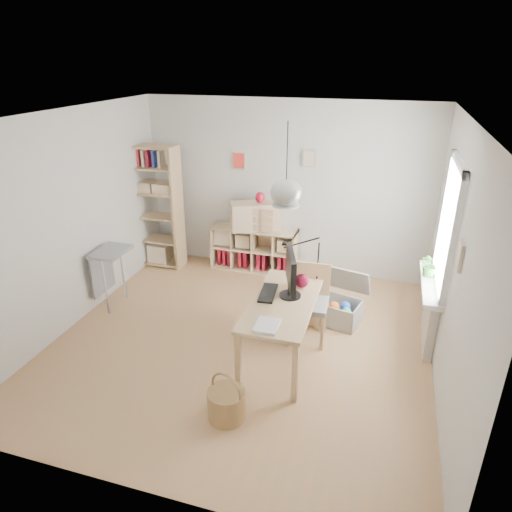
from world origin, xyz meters
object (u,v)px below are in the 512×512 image
(desk, at_px, (283,308))
(monitor, at_px, (291,272))
(cube_shelf, at_px, (254,251))
(chair, at_px, (309,298))
(storage_chest, at_px, (338,306))
(tall_bookshelf, at_px, (156,202))
(drawer_chest, at_px, (255,216))

(desk, xyz_separation_m, monitor, (0.05, 0.13, 0.40))
(cube_shelf, distance_m, chair, 2.13)
(desk, distance_m, chair, 0.56)
(chair, bearing_deg, monitor, -116.12)
(storage_chest, bearing_deg, desk, -103.68)
(tall_bookshelf, relative_size, drawer_chest, 2.64)
(desk, height_order, tall_bookshelf, tall_bookshelf)
(desk, bearing_deg, storage_chest, 62.34)
(desk, xyz_separation_m, storage_chest, (0.53, 1.01, -0.45))
(tall_bookshelf, xyz_separation_m, drawer_chest, (1.61, 0.24, -0.15))
(desk, distance_m, cube_shelf, 2.48)
(desk, relative_size, cube_shelf, 1.07)
(desk, height_order, monitor, monitor)
(storage_chest, relative_size, monitor, 1.34)
(tall_bookshelf, relative_size, chair, 2.09)
(chair, height_order, drawer_chest, drawer_chest)
(desk, distance_m, tall_bookshelf, 3.27)
(cube_shelf, bearing_deg, drawer_chest, -44.71)
(monitor, bearing_deg, chair, 49.38)
(tall_bookshelf, xyz_separation_m, chair, (2.80, -1.44, -0.54))
(cube_shelf, height_order, storage_chest, cube_shelf)
(desk, bearing_deg, monitor, 68.08)
(storage_chest, distance_m, monitor, 1.31)
(monitor, bearing_deg, desk, -129.80)
(cube_shelf, distance_m, tall_bookshelf, 1.77)
(chair, bearing_deg, storage_chest, 54.22)
(cube_shelf, bearing_deg, storage_chest, -38.20)
(desk, bearing_deg, cube_shelf, 114.61)
(cube_shelf, distance_m, storage_chest, 1.98)
(desk, height_order, drawer_chest, drawer_chest)
(tall_bookshelf, relative_size, monitor, 3.28)
(drawer_chest, bearing_deg, monitor, -88.41)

